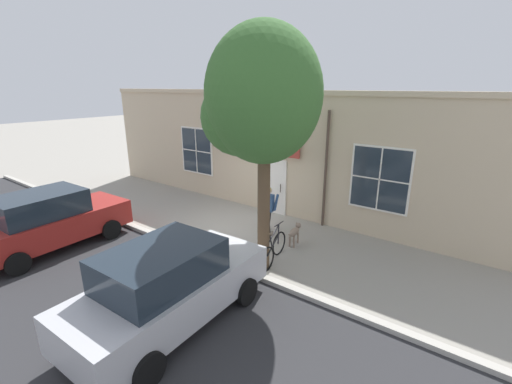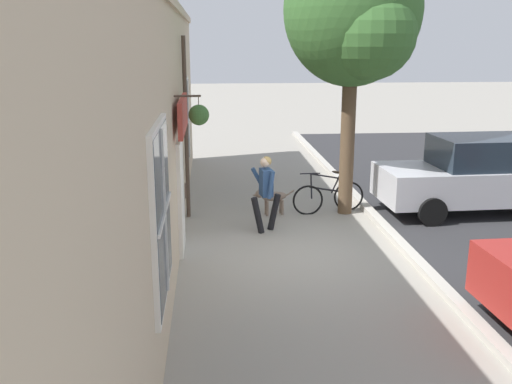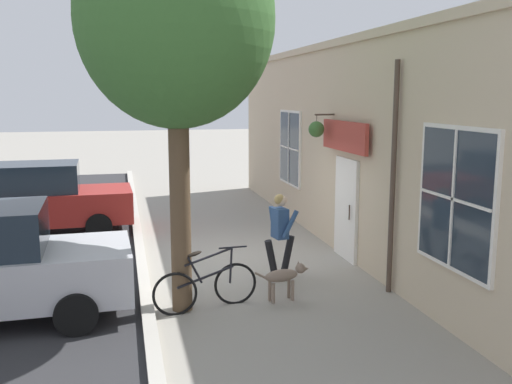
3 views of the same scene
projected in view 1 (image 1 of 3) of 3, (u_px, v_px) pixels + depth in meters
The scene contains 9 objects.
ground_plane at pixel (229, 228), 11.77m from camera, with size 90.00×90.00×0.00m, color gray.
curb_and_road at pixel (49, 314), 7.29m from camera, with size 10.10×28.00×0.12m.
storefront_facade at pixel (269, 152), 12.88m from camera, with size 0.95×18.00×4.53m.
pedestrian_walking at pixel (268, 206), 11.12m from camera, with size 0.66×0.55×1.59m.
dog_on_leash at pixel (295, 232), 10.43m from camera, with size 0.99×0.33×0.62m.
street_tree_by_curb at pixel (259, 101), 7.97m from camera, with size 2.94×2.80×6.09m.
leaning_bicycle at pixel (273, 249), 9.38m from camera, with size 1.71×0.34×1.01m.
parked_car_nearest_curb at pixel (48, 220), 10.07m from camera, with size 4.36×2.05×1.75m.
parked_car_mid_block at pixel (169, 285), 6.80m from camera, with size 4.36×2.05×1.75m.
Camera 1 is at (8.16, 7.25, 4.68)m, focal length 24.00 mm.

